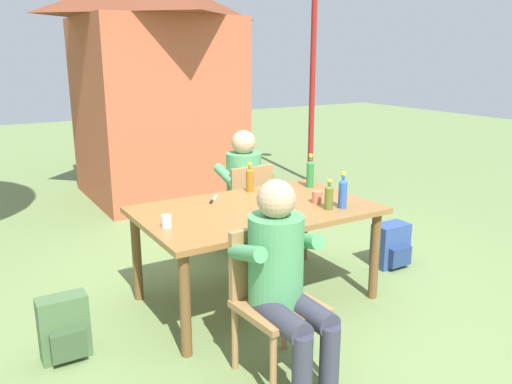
% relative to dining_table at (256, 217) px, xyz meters
% --- Properties ---
extents(ground_plane, '(24.00, 24.00, 0.00)m').
position_rel_dining_table_xyz_m(ground_plane, '(0.00, 0.00, -0.66)').
color(ground_plane, '#6B844C').
extents(dining_table, '(1.73, 1.08, 0.74)m').
position_rel_dining_table_xyz_m(dining_table, '(0.00, 0.00, 0.00)').
color(dining_table, olive).
rests_on(dining_table, ground_plane).
extents(chair_near_left, '(0.47, 0.47, 0.87)m').
position_rel_dining_table_xyz_m(chair_near_left, '(-0.40, -0.84, -0.17)').
color(chair_near_left, '#A37547').
rests_on(chair_near_left, ground_plane).
extents(chair_far_right, '(0.45, 0.45, 0.87)m').
position_rel_dining_table_xyz_m(chair_far_right, '(0.39, 0.84, -0.17)').
color(chair_far_right, '#A37547').
rests_on(chair_far_right, ground_plane).
extents(person_in_white_shirt, '(0.47, 0.62, 1.18)m').
position_rel_dining_table_xyz_m(person_in_white_shirt, '(-0.39, -0.95, -0.00)').
color(person_in_white_shirt, '#4C935B').
rests_on(person_in_white_shirt, ground_plane).
extents(person_in_plaid_shirt, '(0.47, 0.62, 1.18)m').
position_rel_dining_table_xyz_m(person_in_plaid_shirt, '(0.39, 0.95, -0.00)').
color(person_in_plaid_shirt, '#4C935B').
rests_on(person_in_plaid_shirt, ground_plane).
extents(bottle_olive, '(0.06, 0.06, 0.23)m').
position_rel_dining_table_xyz_m(bottle_olive, '(0.44, -0.31, 0.17)').
color(bottle_olive, '#566623').
rests_on(bottle_olive, dining_table).
extents(bottle_green, '(0.06, 0.06, 0.29)m').
position_rel_dining_table_xyz_m(bottle_green, '(0.71, 0.29, 0.20)').
color(bottle_green, '#287A38').
rests_on(bottle_green, dining_table).
extents(bottle_amber, '(0.06, 0.06, 0.24)m').
position_rel_dining_table_xyz_m(bottle_amber, '(0.20, 0.43, 0.18)').
color(bottle_amber, '#996019').
rests_on(bottle_amber, dining_table).
extents(bottle_clear, '(0.06, 0.06, 0.30)m').
position_rel_dining_table_xyz_m(bottle_clear, '(-0.11, -0.37, 0.21)').
color(bottle_clear, white).
rests_on(bottle_clear, dining_table).
extents(bottle_blue, '(0.06, 0.06, 0.27)m').
position_rel_dining_table_xyz_m(bottle_blue, '(0.55, -0.34, 0.19)').
color(bottle_blue, '#2D56A3').
rests_on(bottle_blue, dining_table).
extents(cup_glass, '(0.07, 0.07, 0.08)m').
position_rel_dining_table_xyz_m(cup_glass, '(-0.74, -0.08, 0.12)').
color(cup_glass, silver).
rests_on(cup_glass, dining_table).
extents(cup_terracotta, '(0.08, 0.08, 0.09)m').
position_rel_dining_table_xyz_m(cup_terracotta, '(0.47, -0.13, 0.12)').
color(cup_terracotta, '#BC6B47').
rests_on(cup_terracotta, dining_table).
extents(table_knife, '(0.17, 0.20, 0.01)m').
position_rel_dining_table_xyz_m(table_knife, '(-0.18, 0.35, 0.08)').
color(table_knife, silver).
rests_on(table_knife, dining_table).
extents(backpack_by_near_side, '(0.30, 0.20, 0.41)m').
position_rel_dining_table_xyz_m(backpack_by_near_side, '(-1.44, -0.10, -0.46)').
color(backpack_by_near_side, '#47663D').
rests_on(backpack_by_near_side, ground_plane).
extents(backpack_by_far_side, '(0.32, 0.25, 0.39)m').
position_rel_dining_table_xyz_m(backpack_by_far_side, '(1.36, -0.07, -0.47)').
color(backpack_by_far_side, '#2D4784').
rests_on(backpack_by_far_side, ground_plane).
extents(brick_kiosk, '(2.08, 2.02, 2.83)m').
position_rel_dining_table_xyz_m(brick_kiosk, '(0.50, 3.33, 0.82)').
color(brick_kiosk, '#B25638').
rests_on(brick_kiosk, ground_plane).
extents(lamp_post, '(0.56, 0.20, 2.90)m').
position_rel_dining_table_xyz_m(lamp_post, '(2.67, 2.89, 1.39)').
color(lamp_post, maroon).
rests_on(lamp_post, ground_plane).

